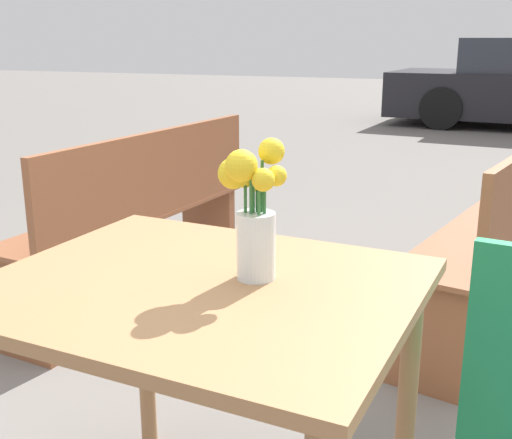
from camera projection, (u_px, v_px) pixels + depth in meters
table_front at (202, 325)px, 1.45m from camera, size 0.97×0.83×0.74m
flower_vase at (254, 214)px, 1.40m from camera, size 0.15×0.14×0.31m
bench_near at (509, 227)px, 2.81m from camera, size 0.67×1.66×0.85m
bench_middle at (142, 212)px, 3.07m from camera, size 0.50×1.56×0.85m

